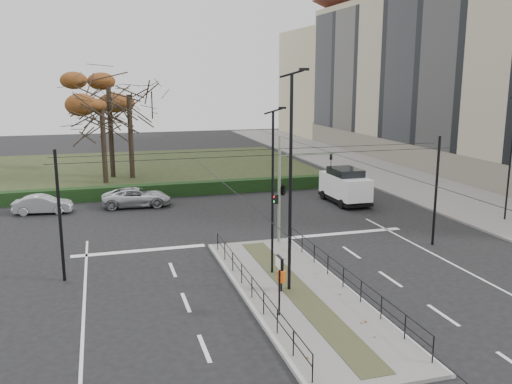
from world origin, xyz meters
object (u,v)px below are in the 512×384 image
at_px(streetlamp_median_far, 273,191).
at_px(streetlamp_sidewalk, 511,156).
at_px(info_panel, 279,270).
at_px(rust_tree, 108,87).
at_px(parked_car_second, 43,204).
at_px(traffic_light, 284,188).
at_px(bare_tree_center, 129,101).
at_px(streetlamp_median_near, 291,181).
at_px(parked_car_fourth, 137,197).
at_px(white_van, 345,185).
at_px(litter_bin, 281,277).
at_px(bare_tree_near, 102,114).

bearing_deg(streetlamp_median_far, streetlamp_sidewalk, 16.30).
bearing_deg(info_panel, rust_tree, 99.04).
xyz_separation_m(streetlamp_sidewalk, parked_car_second, (-28.57, 10.47, -3.57)).
bearing_deg(traffic_light, parked_car_second, 140.74).
bearing_deg(bare_tree_center, streetlamp_median_near, -80.78).
bearing_deg(parked_car_fourth, parked_car_second, 96.46).
distance_m(parked_car_fourth, white_van, 15.08).
height_order(info_panel, bare_tree_center, bare_tree_center).
height_order(streetlamp_sidewalk, parked_car_second, streetlamp_sidewalk).
distance_m(litter_bin, white_van, 18.00).
xyz_separation_m(info_panel, bare_tree_near, (-5.85, 29.65, 4.03)).
relative_size(streetlamp_median_near, bare_tree_center, 0.94).
height_order(streetlamp_sidewalk, white_van, streetlamp_sidewalk).
xyz_separation_m(info_panel, streetlamp_median_near, (1.25, 2.30, 2.88)).
relative_size(litter_bin, streetlamp_median_near, 0.10).
height_order(rust_tree, bare_tree_center, rust_tree).
relative_size(streetlamp_median_near, white_van, 1.88).
bearing_deg(litter_bin, info_panel, -111.01).
xyz_separation_m(rust_tree, bare_tree_center, (1.68, -1.01, -1.24)).
xyz_separation_m(parked_car_fourth, bare_tree_near, (-1.97, 9.38, 5.33)).
xyz_separation_m(traffic_light, litter_bin, (-2.47, -6.79, -2.37)).
height_order(traffic_light, streetlamp_sidewalk, streetlamp_sidewalk).
relative_size(streetlamp_sidewalk, rust_tree, 0.75).
distance_m(parked_car_second, bare_tree_center, 14.69).
xyz_separation_m(streetlamp_median_near, streetlamp_sidewalk, (17.20, 7.18, -0.66)).
relative_size(info_panel, parked_car_fourth, 0.48).
bearing_deg(streetlamp_median_near, parked_car_fourth, 105.94).
height_order(litter_bin, info_panel, info_panel).
bearing_deg(parked_car_second, streetlamp_median_far, -137.99).
xyz_separation_m(streetlamp_sidewalk, bare_tree_center, (-21.93, 21.92, 2.79)).
relative_size(litter_bin, info_panel, 0.39).
height_order(info_panel, bare_tree_near, bare_tree_near).
bearing_deg(streetlamp_median_near, streetlamp_median_far, 92.07).
distance_m(traffic_light, info_panel, 9.65).
relative_size(white_van, bare_tree_near, 0.58).
bearing_deg(streetlamp_median_far, litter_bin, -98.37).
relative_size(info_panel, white_van, 0.47).
distance_m(traffic_light, streetlamp_sidewalk, 15.19).
bearing_deg(parked_car_fourth, bare_tree_near, 15.44).
bearing_deg(litter_bin, rust_tree, 101.22).
bearing_deg(parked_car_second, rust_tree, -15.75).
relative_size(white_van, rust_tree, 0.46).
distance_m(streetlamp_median_far, streetlamp_sidewalk, 18.00).
relative_size(parked_car_fourth, white_van, 0.98).
bearing_deg(traffic_light, litter_bin, -109.98).
bearing_deg(parked_car_fourth, rust_tree, 9.56).
distance_m(parked_car_second, white_van, 21.17).
height_order(info_panel, parked_car_fourth, info_panel).
bearing_deg(parked_car_fourth, streetlamp_median_far, -158.73).
bearing_deg(streetlamp_sidewalk, traffic_light, -178.08).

